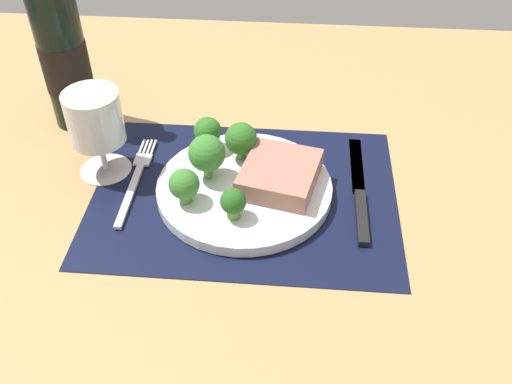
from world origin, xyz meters
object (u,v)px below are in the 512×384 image
Objects in this scene: knife at (360,195)px; wine_bottle at (64,57)px; fork at (136,179)px; wine_glass at (95,122)px; plate at (244,189)px; steak at (280,174)px.

wine_bottle is (-44.58, 15.58, 10.72)cm from knife.
wine_glass is (-5.02, 2.26, 7.83)cm from fork.
plate is 22.23cm from wine_glass.
plate is 34.46cm from wine_bottle.
plate is at bearing -171.61° from steak.
plate is 15.74cm from fork.
steak is 0.35× the size of wine_bottle.
plate is at bearing -6.42° from fork.
wine_glass is at bearing 169.91° from plate.
fork is at bearing -178.34° from knife.
wine_glass reaches higher than fork.
fork is at bearing 178.00° from steak.
plate reaches higher than fork.
wine_bottle is at bearing 130.37° from fork.
fork is 22.40cm from wine_bottle.
knife is (11.09, -0.18, -2.79)cm from steak.
plate is 1.25× the size of fork.
knife is at bearing -0.91° from steak.
wine_glass is at bearing 173.34° from steak.
wine_bottle reaches higher than wine_glass.
knife is at bearing 1.92° from plate.
steak is at bearing -24.70° from wine_bottle.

